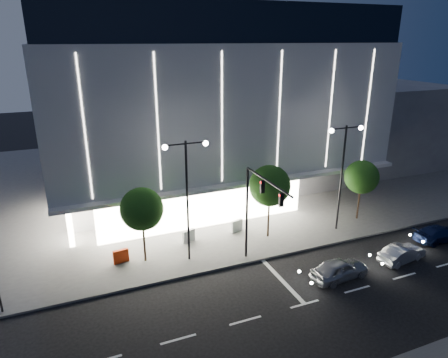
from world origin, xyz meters
TOP-DOWN VIEW (x-y plane):
  - ground at (0.00, 0.00)m, footprint 160.00×160.00m
  - sidewalk_museum at (5.00, 24.00)m, footprint 70.00×40.00m
  - museum at (2.98, 22.31)m, footprint 30.00×25.80m
  - annex_building at (26.00, 24.00)m, footprint 16.00×20.00m
  - traffic_mast at (1.00, 3.34)m, footprint 0.33×5.89m
  - street_lamp_west at (-3.00, 6.00)m, footprint 3.16×0.36m
  - street_lamp_east at (10.00, 6.00)m, footprint 3.16×0.36m
  - tree_left at (-5.97, 7.02)m, footprint 3.02×3.02m
  - tree_mid at (4.03, 7.02)m, footprint 3.25×3.25m
  - tree_right at (13.03, 7.02)m, footprint 2.91×2.91m
  - car_lead at (5.68, 0.00)m, footprint 4.29×2.03m
  - car_second at (11.29, 0.11)m, footprint 3.95×1.82m
  - car_third at (16.43, 1.40)m, footprint 4.35×1.85m
  - barrier_a at (-7.66, 7.41)m, footprint 1.12×0.40m
  - barrier_b at (-2.24, 8.54)m, footprint 1.12×0.61m
  - barrier_d at (2.00, 8.75)m, footprint 1.13×0.56m

SIDE VIEW (x-z plane):
  - ground at x=0.00m, z-range 0.00..0.00m
  - sidewalk_museum at x=5.00m, z-range 0.00..0.15m
  - car_third at x=16.43m, z-range 0.00..1.25m
  - car_second at x=11.29m, z-range 0.00..1.25m
  - barrier_a at x=-7.66m, z-range 0.15..1.15m
  - barrier_b at x=-2.24m, z-range 0.15..1.15m
  - barrier_d at x=2.00m, z-range 0.15..1.15m
  - car_lead at x=5.68m, z-range 0.00..1.42m
  - tree_right at x=13.03m, z-range 1.13..6.64m
  - tree_left at x=-5.97m, z-range 1.17..6.90m
  - tree_mid at x=4.03m, z-range 1.26..7.41m
  - annex_building at x=26.00m, z-range 0.00..10.00m
  - traffic_mast at x=1.00m, z-range 1.49..8.56m
  - street_lamp_west at x=-3.00m, z-range 1.46..10.46m
  - street_lamp_east at x=10.00m, z-range 1.46..10.46m
  - museum at x=2.98m, z-range 0.27..18.27m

